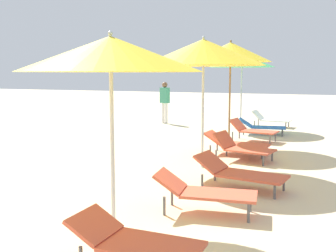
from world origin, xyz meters
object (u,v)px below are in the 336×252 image
at_px(lounger_farthest_shoreside, 271,119).
at_px(lounger_second_shoreside, 204,191).
at_px(umbrella_fourth, 231,52).
at_px(lounger_second_inland, 134,240).
at_px(lounger_third_shoreside, 242,147).
at_px(lounger_third_inland, 239,172).
at_px(umbrella_farthest, 242,61).
at_px(person_walking_far, 165,98).
at_px(lounger_fourth_shoreside, 253,130).
at_px(umbrella_second, 111,54).
at_px(umbrella_third, 203,52).
at_px(lounger_farthest_inland, 261,126).
at_px(lounger_fourth_inland, 236,143).

bearing_deg(lounger_farthest_shoreside, lounger_second_shoreside, -82.28).
bearing_deg(umbrella_fourth, lounger_second_inland, -82.41).
xyz_separation_m(lounger_third_shoreside, lounger_third_inland, (0.48, -2.30, -0.01)).
xyz_separation_m(lounger_second_inland, umbrella_fourth, (-0.98, 7.39, 2.23)).
height_order(umbrella_farthest, person_walking_far, umbrella_farthest).
relative_size(lounger_second_shoreside, umbrella_farthest, 0.55).
bearing_deg(lounger_second_shoreside, lounger_third_inland, 74.11).
distance_m(lounger_fourth_shoreside, person_walking_far, 5.16).
relative_size(umbrella_second, lounger_third_shoreside, 1.77).
bearing_deg(umbrella_third, umbrella_fourth, 93.21).
relative_size(umbrella_farthest, lounger_farthest_inland, 1.72).
distance_m(lounger_third_shoreside, umbrella_farthest, 5.90).
relative_size(lounger_farthest_inland, person_walking_far, 0.96).
bearing_deg(lounger_farthest_inland, umbrella_farthest, 122.20).
bearing_deg(lounger_farthest_inland, lounger_second_inland, -95.67).
xyz_separation_m(umbrella_second, lounger_farthest_inland, (0.24, 8.98, -1.94)).
bearing_deg(lounger_farthest_inland, umbrella_third, -101.85).
bearing_deg(umbrella_third, person_walking_far, 119.60).
relative_size(umbrella_fourth, person_walking_far, 1.74).
xyz_separation_m(lounger_second_inland, lounger_third_shoreside, (-0.20, 5.63, -0.01)).
bearing_deg(umbrella_fourth, lounger_third_inland, -72.81).
height_order(lounger_second_shoreside, lounger_third_shoreside, lounger_third_shoreside).
bearing_deg(lounger_third_inland, lounger_fourth_shoreside, 106.76).
distance_m(lounger_second_shoreside, umbrella_fourth, 6.02).
xyz_separation_m(lounger_third_shoreside, lounger_fourth_shoreside, (-0.34, 2.79, 0.03)).
xyz_separation_m(lounger_fourth_shoreside, lounger_farthest_shoreside, (-0.06, 3.57, -0.05)).
xyz_separation_m(lounger_fourth_shoreside, lounger_fourth_inland, (0.03, -2.13, -0.06)).
relative_size(umbrella_third, umbrella_fourth, 0.95).
distance_m(lounger_second_inland, lounger_third_shoreside, 5.63).
height_order(lounger_second_inland, umbrella_fourth, umbrella_fourth).
bearing_deg(lounger_fourth_inland, lounger_farthest_inland, 91.79).
relative_size(lounger_third_shoreside, lounger_fourth_shoreside, 1.00).
relative_size(umbrella_second, umbrella_third, 0.91).
relative_size(lounger_fourth_shoreside, lounger_farthest_inland, 0.88).
relative_size(umbrella_third, person_walking_far, 1.66).
bearing_deg(lounger_second_shoreside, lounger_third_shoreside, 85.70).
relative_size(umbrella_second, lounger_farthest_shoreside, 1.77).
bearing_deg(lounger_third_shoreside, lounger_second_shoreside, -75.95).
bearing_deg(lounger_second_inland, umbrella_second, 130.51).
bearing_deg(lounger_fourth_inland, lounger_second_inland, -84.23).
distance_m(lounger_second_inland, person_walking_far, 12.35).
bearing_deg(lounger_farthest_inland, person_walking_far, 150.97).
xyz_separation_m(lounger_fourth_shoreside, lounger_farthest_inland, (-0.01, 1.47, -0.07)).
bearing_deg(lounger_fourth_shoreside, lounger_third_shoreside, -76.40).
xyz_separation_m(umbrella_third, lounger_third_shoreside, (0.63, 1.02, -2.10)).
relative_size(lounger_fourth_inland, lounger_farthest_inland, 0.98).
relative_size(lounger_third_inland, lounger_fourth_shoreside, 1.16).
distance_m(lounger_second_inland, lounger_fourth_inland, 6.31).
height_order(umbrella_third, lounger_fourth_inland, umbrella_third).
bearing_deg(person_walking_far, lounger_farthest_shoreside, -62.58).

